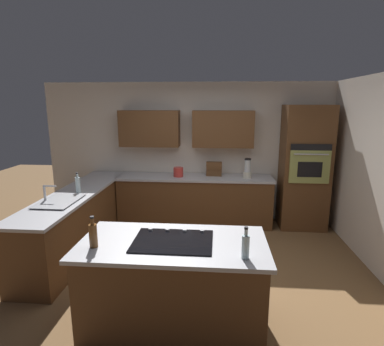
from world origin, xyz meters
name	(u,v)px	position (x,y,z in m)	size (l,w,h in m)	color
ground_plane	(193,269)	(0.00, 0.00, 0.00)	(14.00, 14.00, 0.00)	brown
wall_back	(198,147)	(0.07, -2.05, 1.41)	(6.00, 0.44, 2.60)	silver
wall_left	(382,175)	(-2.45, -0.30, 1.30)	(0.10, 4.00, 2.60)	silver
lower_cabinets_back	(195,201)	(0.10, -1.72, 0.43)	(2.80, 0.60, 0.86)	brown
countertop_back	(195,178)	(0.10, -1.72, 0.88)	(2.84, 0.64, 0.04)	#B2B2B7
lower_cabinets_side	(79,221)	(1.82, -0.55, 0.43)	(0.60, 2.90, 0.86)	brown
countertop_side	(76,193)	(1.82, -0.55, 0.88)	(0.64, 2.94, 0.04)	#B2B2B7
island_base	(174,285)	(0.10, 1.09, 0.43)	(1.74, 0.85, 0.86)	brown
island_top	(173,244)	(0.10, 1.09, 0.88)	(1.82, 0.93, 0.04)	#B2B2B7
wall_oven	(304,168)	(-1.85, -1.72, 1.10)	(0.80, 0.66, 2.19)	brown
sink_unit	(59,201)	(1.83, -0.04, 0.92)	(0.46, 0.70, 0.23)	#515456
cooktop	(173,241)	(0.10, 1.08, 0.91)	(0.76, 0.56, 0.03)	black
blender	(247,170)	(-0.85, -1.69, 1.05)	(0.15, 0.15, 0.35)	beige
spice_rack	(214,169)	(-0.25, -1.80, 1.03)	(0.28, 0.11, 0.26)	brown
kettle	(178,172)	(0.40, -1.69, 0.99)	(0.18, 0.18, 0.17)	red
dish_soap_bottle	(78,184)	(1.77, -0.52, 1.02)	(0.07, 0.07, 0.31)	silver
oil_bottle	(93,235)	(0.82, 1.26, 1.02)	(0.08, 0.08, 0.30)	brown
second_bottle	(246,246)	(-0.57, 1.36, 1.01)	(0.07, 0.07, 0.29)	silver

